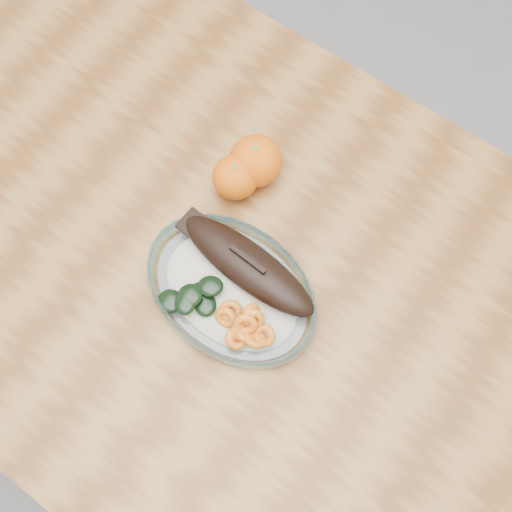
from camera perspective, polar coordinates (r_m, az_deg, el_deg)
name	(u,v)px	position (r m, az deg, el deg)	size (l,w,h in m)	color
ground	(223,352)	(1.66, -2.92, -8.51)	(3.00, 3.00, 0.00)	slate
dining_table	(204,268)	(1.04, -4.64, -1.06)	(1.20, 0.80, 0.75)	brown
plated_meal	(232,288)	(0.90, -2.15, -2.86)	(0.50, 0.50, 0.08)	white
orange_left	(235,177)	(0.95, -1.84, 7.01)	(0.07, 0.07, 0.07)	#E95C04
orange_right	(256,161)	(0.96, -0.03, 8.45)	(0.08, 0.08, 0.08)	#E95C04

